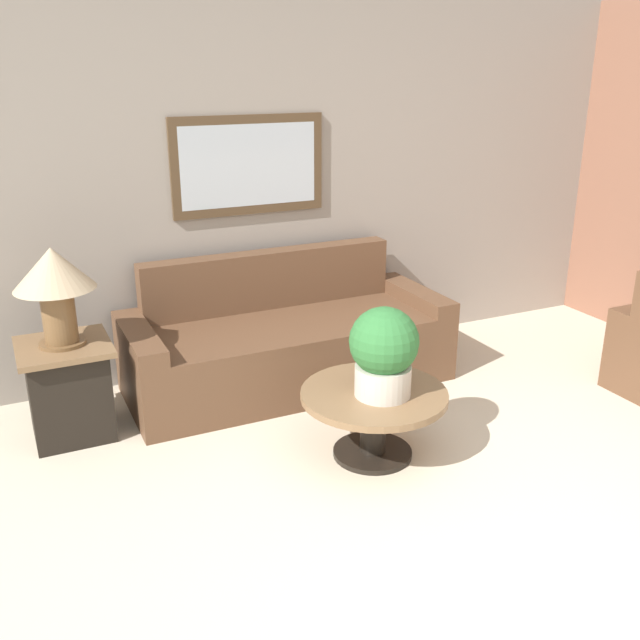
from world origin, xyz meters
TOP-DOWN VIEW (x-y plane):
  - ground_plane at (0.00, 0.00)m, footprint 20.00×20.00m
  - wall_back at (-0.00, 2.97)m, footprint 7.87×0.09m
  - couch_main at (-0.06, 2.48)m, footprint 2.20×0.87m
  - coffee_table at (-0.00, 1.35)m, footprint 0.83×0.83m
  - side_table at (-1.52, 2.35)m, footprint 0.53×0.53m
  - table_lamp at (-1.52, 2.35)m, footprint 0.46×0.46m
  - potted_plant_on_table at (0.02, 1.30)m, footprint 0.38×0.38m

SIDE VIEW (x-z plane):
  - ground_plane at x=0.00m, z-range 0.00..0.00m
  - couch_main at x=-0.06m, z-range -0.15..0.73m
  - coffee_table at x=0.00m, z-range 0.09..0.49m
  - side_table at x=-1.52m, z-range 0.01..0.59m
  - potted_plant_on_table at x=0.02m, z-range 0.41..0.92m
  - table_lamp at x=-1.52m, z-range 0.69..1.27m
  - wall_back at x=0.00m, z-range 0.00..2.60m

